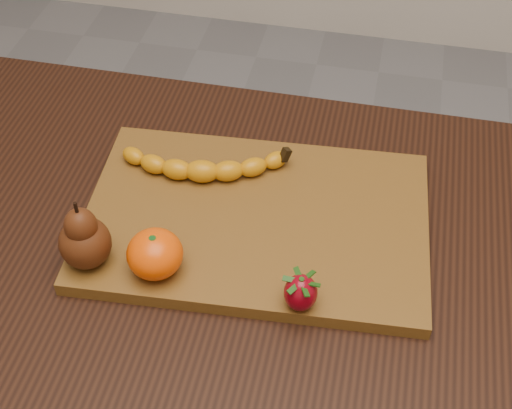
% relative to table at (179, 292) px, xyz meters
% --- Properties ---
extents(table, '(1.00, 0.70, 0.76)m').
position_rel_table_xyz_m(table, '(0.00, 0.00, 0.00)').
color(table, black).
rests_on(table, ground).
extents(cutting_board, '(0.47, 0.33, 0.02)m').
position_rel_table_xyz_m(cutting_board, '(0.10, 0.06, 0.11)').
color(cutting_board, brown).
rests_on(cutting_board, table).
extents(banana, '(0.21, 0.09, 0.03)m').
position_rel_table_xyz_m(banana, '(0.01, 0.11, 0.13)').
color(banana, orange).
rests_on(banana, cutting_board).
extents(pear, '(0.08, 0.08, 0.10)m').
position_rel_table_xyz_m(pear, '(-0.09, -0.06, 0.17)').
color(pear, '#4E220C').
rests_on(pear, cutting_board).
extents(mandarin, '(0.08, 0.08, 0.06)m').
position_rel_table_xyz_m(mandarin, '(-0.00, -0.06, 0.15)').
color(mandarin, '#F94C02').
rests_on(mandarin, cutting_board).
extents(strawberry, '(0.04, 0.04, 0.05)m').
position_rel_table_xyz_m(strawberry, '(0.18, -0.07, 0.14)').
color(strawberry, maroon).
rests_on(strawberry, cutting_board).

